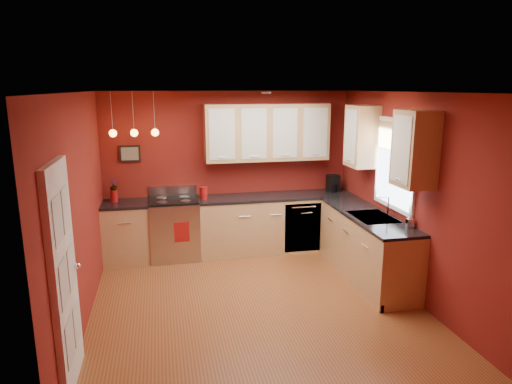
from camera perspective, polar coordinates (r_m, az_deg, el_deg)
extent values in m
plane|color=#984F2C|center=(5.94, -0.10, -13.60)|extent=(4.20, 4.20, 0.00)
cube|color=beige|center=(5.31, -0.11, 12.37)|extent=(4.00, 4.20, 0.02)
cube|color=maroon|center=(7.50, -3.41, 2.54)|extent=(4.00, 0.02, 2.60)
cube|color=maroon|center=(3.55, 6.98, -9.56)|extent=(4.00, 0.02, 2.60)
cube|color=maroon|center=(5.45, -21.19, -2.34)|extent=(0.02, 4.20, 2.60)
cube|color=maroon|center=(6.20, 18.31, -0.33)|extent=(0.02, 4.20, 2.60)
cube|color=tan|center=(7.36, -15.82, -4.98)|extent=(0.70, 0.60, 0.90)
cube|color=tan|center=(7.56, 2.51, -4.01)|extent=(2.54, 0.60, 0.90)
cube|color=tan|center=(6.67, 13.61, -6.71)|extent=(0.60, 2.10, 0.90)
cube|color=black|center=(7.23, -16.05, -1.44)|extent=(0.70, 0.62, 0.04)
cube|color=black|center=(7.43, 2.55, -0.54)|extent=(2.54, 0.62, 0.04)
cube|color=black|center=(6.53, 13.83, -2.82)|extent=(0.62, 2.10, 0.04)
cube|color=#AFAFB4|center=(7.33, -10.11, -4.66)|extent=(0.76, 0.64, 0.92)
cube|color=black|center=(7.04, -10.03, -5.23)|extent=(0.55, 0.02, 0.32)
cylinder|color=#AFAFB4|center=(6.96, -10.10, -3.38)|extent=(0.60, 0.02, 0.02)
cube|color=black|center=(7.21, -10.26, -1.05)|extent=(0.76, 0.60, 0.03)
cylinder|color=gray|center=(7.06, -11.69, -1.23)|extent=(0.16, 0.16, 0.01)
cylinder|color=gray|center=(7.07, -8.77, -1.10)|extent=(0.16, 0.16, 0.01)
cylinder|color=gray|center=(7.34, -11.71, -0.71)|extent=(0.16, 0.16, 0.01)
cylinder|color=gray|center=(7.34, -8.91, -0.58)|extent=(0.16, 0.16, 0.01)
cube|color=#AFAFB4|center=(7.48, -10.37, 0.20)|extent=(0.76, 0.04, 0.16)
cube|color=#AFAFB4|center=(7.39, 5.86, -4.46)|extent=(0.60, 0.02, 0.80)
cube|color=gray|center=(6.41, 14.40, -3.21)|extent=(0.50, 0.70, 0.05)
cube|color=black|center=(6.55, 13.74, -2.90)|extent=(0.42, 0.30, 0.02)
cube|color=black|center=(6.26, 15.08, -3.72)|extent=(0.42, 0.30, 0.02)
cylinder|color=white|center=(6.46, 16.23, -1.67)|extent=(0.02, 0.02, 0.28)
cylinder|color=white|center=(6.40, 15.75, -0.58)|extent=(0.16, 0.02, 0.02)
cube|color=white|center=(6.38, 17.03, 3.33)|extent=(0.04, 1.02, 1.22)
cube|color=white|center=(6.37, 16.91, 3.32)|extent=(0.01, 0.90, 1.10)
cube|color=tan|center=(6.31, 17.01, 6.63)|extent=(0.02, 0.96, 0.36)
cube|color=white|center=(4.40, -22.89, -9.84)|extent=(0.06, 0.82, 2.05)
cube|color=silver|center=(4.05, -23.58, -3.26)|extent=(0.00, 0.28, 0.40)
cube|color=silver|center=(4.39, -22.68, -1.97)|extent=(0.00, 0.28, 0.40)
cube|color=silver|center=(4.22, -22.90, -10.44)|extent=(0.00, 0.28, 0.40)
cube|color=silver|center=(4.55, -22.07, -8.68)|extent=(0.00, 0.28, 0.40)
cube|color=silver|center=(4.46, -22.25, -16.96)|extent=(0.00, 0.28, 0.40)
cube|color=silver|center=(4.77, -21.50, -14.84)|extent=(0.00, 0.28, 0.40)
sphere|color=white|center=(4.70, -21.41, -8.58)|extent=(0.06, 0.06, 0.06)
cube|color=tan|center=(7.35, 1.39, 7.46)|extent=(2.00, 0.35, 0.90)
cube|color=tan|center=(6.28, 15.86, 6.04)|extent=(0.35, 1.95, 0.90)
cube|color=black|center=(7.36, -15.48, 4.65)|extent=(0.32, 0.03, 0.26)
cylinder|color=gray|center=(6.99, -17.61, 9.46)|extent=(0.01, 0.01, 0.60)
sphere|color=#FFA53F|center=(7.01, -17.45, 7.01)|extent=(0.11, 0.11, 0.11)
cylinder|color=gray|center=(6.96, -15.13, 9.60)|extent=(0.01, 0.01, 0.60)
sphere|color=#FFA53F|center=(6.99, -14.98, 7.15)|extent=(0.11, 0.11, 0.11)
cylinder|color=gray|center=(6.96, -12.63, 9.73)|extent=(0.01, 0.01, 0.60)
sphere|color=#FFA53F|center=(6.98, -12.50, 7.28)|extent=(0.11, 0.11, 0.11)
cylinder|color=maroon|center=(7.20, -6.55, -0.18)|extent=(0.12, 0.12, 0.18)
cylinder|color=maroon|center=(7.18, -6.57, 0.56)|extent=(0.13, 0.13, 0.02)
cylinder|color=maroon|center=(7.32, -17.32, -0.47)|extent=(0.11, 0.11, 0.18)
imported|color=maroon|center=(7.28, -17.41, 0.77)|extent=(0.12, 0.12, 0.18)
cube|color=black|center=(7.78, 9.61, 1.12)|extent=(0.20, 0.17, 0.28)
cylinder|color=black|center=(7.75, 9.74, 0.48)|extent=(0.11, 0.11, 0.13)
imported|color=white|center=(6.02, 18.66, -3.44)|extent=(0.09, 0.09, 0.17)
cube|color=maroon|center=(7.00, -9.26, -4.95)|extent=(0.23, 0.02, 0.31)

